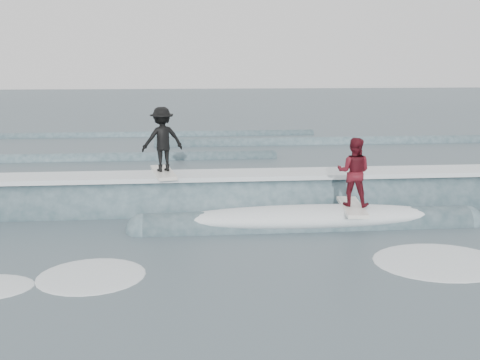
{
  "coord_description": "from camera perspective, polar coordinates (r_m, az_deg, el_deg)",
  "views": [
    {
      "loc": [
        -1.36,
        -10.77,
        4.47
      ],
      "look_at": [
        0.0,
        4.3,
        1.1
      ],
      "focal_mm": 40.0,
      "sensor_mm": 36.0,
      "label": 1
    }
  ],
  "objects": [
    {
      "name": "far_swells",
      "position": [
        28.78,
        -3.72,
        3.59
      ],
      "size": [
        38.02,
        8.65,
        0.8
      ],
      "color": "#324B55",
      "rests_on": "ground"
    },
    {
      "name": "surfer_black",
      "position": [
        16.27,
        -8.28,
        4.11
      ],
      "size": [
        1.42,
        2.07,
        2.04
      ],
      "color": "silver",
      "rests_on": "ground"
    },
    {
      "name": "breaking_wave",
      "position": [
        16.41,
        0.8,
        -3.07
      ],
      "size": [
        20.51,
        3.82,
        2.08
      ],
      "color": "#324B55",
      "rests_on": "ground"
    },
    {
      "name": "ground",
      "position": [
        11.74,
        1.91,
        -9.82
      ],
      "size": [
        160.0,
        160.0,
        0.0
      ],
      "primitive_type": "plane",
      "color": "#3B4E56",
      "rests_on": "ground"
    },
    {
      "name": "surfer_red",
      "position": [
        14.85,
        12.02,
        0.55
      ],
      "size": [
        1.12,
        2.05,
        1.98
      ],
      "color": "white",
      "rests_on": "ground"
    },
    {
      "name": "whitewater",
      "position": [
        11.54,
        12.21,
        -10.53
      ],
      "size": [
        15.06,
        7.83,
        0.1
      ],
      "color": "white",
      "rests_on": "ground"
    }
  ]
}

